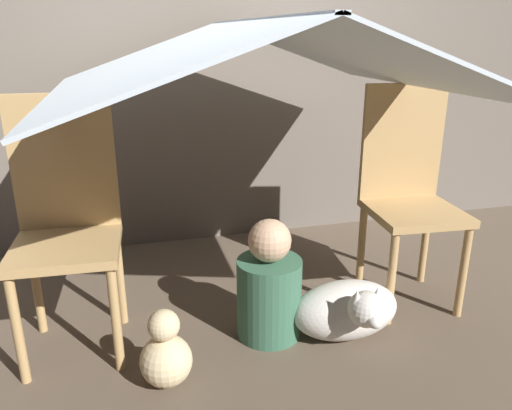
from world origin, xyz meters
TOP-DOWN VIEW (x-y plane):
  - ground_plane at (0.00, 0.00)m, footprint 8.80×8.80m
  - wall_back at (0.00, 1.13)m, footprint 7.00×0.05m
  - chair_left at (-0.75, 0.16)m, footprint 0.42×0.42m
  - chair_right at (0.76, 0.16)m, footprint 0.43×0.43m
  - sheet_canopy at (0.00, 0.08)m, footprint 1.50×1.51m
  - person_front at (0.03, -0.02)m, footprint 0.27×0.27m
  - dog at (0.34, -0.14)m, footprint 0.46×0.40m
  - plush_toy at (-0.42, -0.23)m, footprint 0.19×0.19m

SIDE VIEW (x-z plane):
  - ground_plane at x=0.00m, z-range 0.00..0.00m
  - plush_toy at x=-0.42m, z-range -0.03..0.27m
  - dog at x=0.34m, z-range -0.02..0.29m
  - person_front at x=0.03m, z-range -0.04..0.48m
  - chair_left at x=-0.75m, z-range 0.04..1.05m
  - chair_right at x=0.76m, z-range 0.04..1.05m
  - sheet_canopy at x=0.00m, z-range 1.01..1.28m
  - wall_back at x=0.00m, z-range 0.00..2.50m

